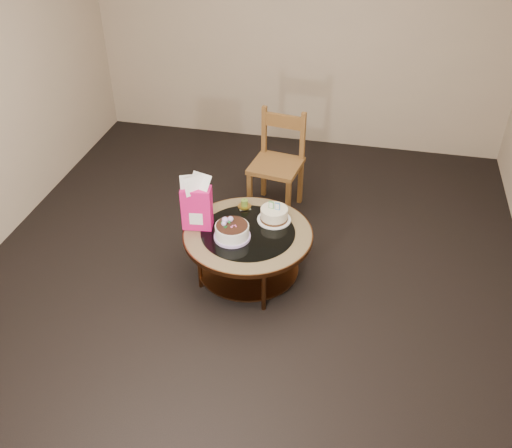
% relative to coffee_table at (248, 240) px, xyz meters
% --- Properties ---
extents(ground, '(5.00, 5.00, 0.00)m').
position_rel_coffee_table_xyz_m(ground, '(-0.00, 0.00, -0.38)').
color(ground, black).
rests_on(ground, ground).
extents(room_walls, '(4.52, 5.02, 2.61)m').
position_rel_coffee_table_xyz_m(room_walls, '(-0.00, 0.00, 1.16)').
color(room_walls, tan).
rests_on(room_walls, ground).
extents(coffee_table, '(1.02, 1.02, 0.46)m').
position_rel_coffee_table_xyz_m(coffee_table, '(0.00, 0.00, 0.00)').
color(coffee_table, brown).
rests_on(coffee_table, ground).
extents(decorated_cake, '(0.28, 0.28, 0.16)m').
position_rel_coffee_table_xyz_m(decorated_cake, '(-0.10, -0.10, 0.13)').
color(decorated_cake, '#C1A2E5').
rests_on(decorated_cake, coffee_table).
extents(cream_cake, '(0.27, 0.27, 0.17)m').
position_rel_coffee_table_xyz_m(cream_cake, '(0.17, 0.20, 0.13)').
color(cream_cake, white).
rests_on(cream_cake, coffee_table).
extents(gift_bag, '(0.24, 0.19, 0.46)m').
position_rel_coffee_table_xyz_m(gift_bag, '(-0.40, -0.01, 0.31)').
color(gift_bag, '#EF1666').
rests_on(gift_bag, coffee_table).
extents(pillar_candle, '(0.12, 0.12, 0.08)m').
position_rel_coffee_table_xyz_m(pillar_candle, '(-0.10, 0.32, 0.11)').
color(pillar_candle, '#DCB75A').
rests_on(pillar_candle, coffee_table).
extents(dining_chair, '(0.50, 0.50, 0.95)m').
position_rel_coffee_table_xyz_m(dining_chair, '(0.03, 1.07, 0.10)').
color(dining_chair, brown).
rests_on(dining_chair, ground).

